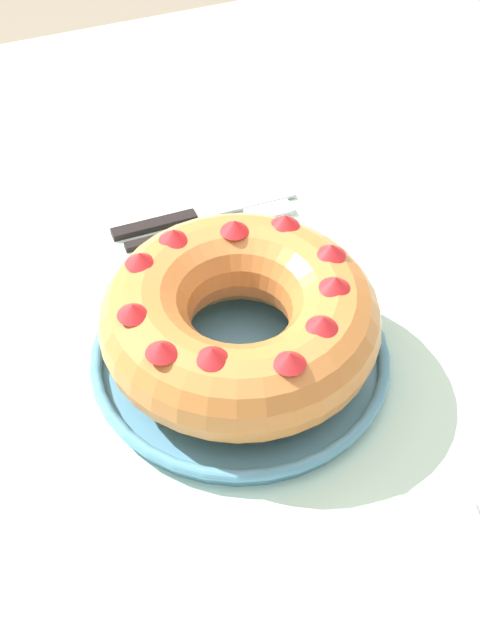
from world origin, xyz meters
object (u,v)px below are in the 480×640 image
Objects in this scene: serving_dish at (240,358)px; cake_knife at (201,247)px; bundt_cake at (240,319)px; napkin at (432,602)px; fork at (225,223)px; serving_knife at (192,216)px.

cake_knife is at bearing 173.04° from serving_dish.
serving_dish reaches higher than cake_knife.
bundt_cake is (0.00, -0.00, 0.06)m from serving_dish.
bundt_cake is 0.30m from napkin.
serving_knife is at bearing -128.59° from fork.
bundt_cake is at bearing -0.44° from cake_knife.
serving_knife is 0.52m from napkin.
serving_dish is 1.11× the size of bundt_cake.
fork is at bearing 54.04° from serving_knife.
cake_knife is (0.03, -0.04, 0.00)m from fork.
serving_knife is at bearing 177.44° from cake_knife.
fork is 0.50m from napkin.
bundt_cake is 1.19× the size of serving_knife.
serving_dish is 1.71× the size of cake_knife.
serving_knife is at bearing 172.54° from serving_dish.
bundt_cake reaches higher than serving_dish.
napkin is (0.50, -0.01, -0.00)m from fork.
napkin is (0.52, 0.02, -0.00)m from serving_knife.
napkin is (0.29, 0.05, -0.06)m from bundt_cake.
cake_knife is 1.00× the size of napkin.
serving_dish is 0.18m from cake_knife.
bundt_cake is at bearing -64.11° from serving_dish.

